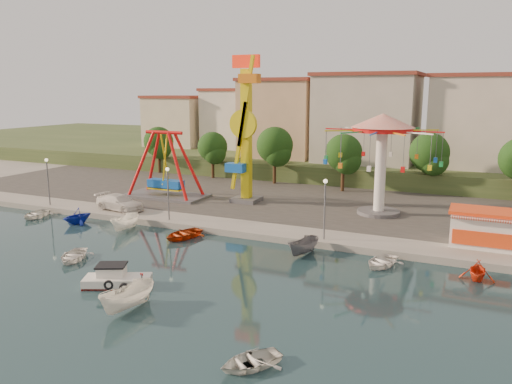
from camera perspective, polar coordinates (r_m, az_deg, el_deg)
The scene contains 33 objects.
ground at distance 36.22m, azimuth -10.94°, elevation -10.12°, with size 200.00×200.00×0.00m, color #122C32.
quay_deck at distance 92.37m, azimuth 11.80°, elevation 3.20°, with size 200.00×100.00×0.60m, color #9E998E.
asphalt_pad at distance 61.92m, azimuth 5.22°, elevation -0.32°, with size 90.00×28.00×0.01m, color #4C4944.
hill_terrace at distance 97.06m, azimuth 12.49°, elevation 4.27°, with size 200.00×60.00×3.00m, color #384C26.
pirate_ship_ride at distance 60.78m, azimuth -10.35°, elevation 2.95°, with size 10.00×5.00×8.00m.
kamikaze_tower at distance 56.42m, azimuth -1.14°, elevation 6.79°, with size 3.58×3.10×16.50m.
wave_swinger at distance 52.38m, azimuth 14.20°, elevation 5.64°, with size 11.60×11.60×10.40m.
booth_left at distance 45.15m, azimuth 24.56°, elevation -3.74°, with size 5.40×3.78×3.08m.
lamp_post_0 at distance 60.38m, azimuth -22.65°, elevation 0.95°, with size 0.14×0.14×5.00m, color #59595E.
lamp_post_1 at distance 49.99m, azimuth -10.00°, elevation -0.36°, with size 0.14×0.14×5.00m, color #59595E.
lamp_post_2 at distance 43.19m, azimuth 7.85°, elevation -2.17°, with size 0.14×0.14×5.00m, color #59595E.
tree_0 at distance 79.31m, azimuth -11.07°, elevation 5.66°, with size 4.60×4.60×7.19m.
tree_1 at distance 73.37m, azimuth -4.99°, elevation 5.16°, with size 4.35×4.35×6.80m.
tree_2 at distance 68.57m, azimuth 2.16°, elevation 5.36°, with size 5.02×5.02×7.85m.
tree_3 at distance 64.11m, azimuth 9.98°, elevation 4.45°, with size 4.68×4.68×7.32m.
tree_4 at distance 65.34m, azimuth 19.20°, elevation 4.28°, with size 4.86×4.86×7.60m.
building_0 at distance 90.71m, azimuth -11.65°, elevation 8.54°, with size 9.26×9.53×11.87m, color beige.
building_1 at distance 88.98m, azimuth -3.22°, elevation 7.66°, with size 12.33×9.01×8.63m, color silver.
building_2 at distance 84.18m, azimuth 5.00°, elevation 8.30°, with size 11.95×9.28×11.23m, color tan.
building_3 at distance 77.61m, azimuth 13.90°, elevation 7.00°, with size 12.59×10.50×9.20m, color beige.
building_4 at distance 79.70m, azimuth 23.97°, elevation 6.47°, with size 10.75×9.23×9.24m, color beige.
cabin_motorboat at distance 36.20m, azimuth -15.69°, elevation -9.65°, with size 4.81×3.50×1.59m.
rowboat_a at distance 42.44m, azimuth -20.19°, elevation -6.85°, with size 2.56×3.59×0.74m, color white.
rowboat_b at distance 25.58m, azimuth -0.68°, elevation -18.72°, with size 2.32×3.25×0.67m, color silver.
skiff at distance 32.04m, azimuth -14.44°, elevation -11.65°, with size 1.59×4.22×1.63m, color white.
van at distance 55.63m, azimuth -15.31°, elevation -1.15°, with size 2.34×5.77×1.67m, color silver.
moored_boat_0 at distance 57.90m, azimuth -23.90°, elevation -2.32°, with size 2.66×3.73×0.77m, color silver.
moored_boat_1 at distance 53.66m, azimuth -19.77°, elevation -2.57°, with size 2.67×3.10×1.63m, color #1225A2.
moored_boat_2 at distance 49.73m, azimuth -14.73°, elevation -3.41°, with size 1.48×3.92×1.51m, color white.
moored_boat_3 at distance 46.08m, azimuth -8.36°, elevation -4.76°, with size 2.87×4.02×0.83m, color #BB390E.
moored_boat_5 at distance 41.11m, azimuth 5.45°, elevation -6.25°, with size 1.41×3.76×1.45m, color slate.
moored_boat_6 at distance 39.75m, azimuth 14.11°, elevation -7.71°, with size 2.59×3.63×0.75m, color white.
moored_boat_7 at distance 39.14m, azimuth 24.00°, elevation -8.14°, with size 2.39×2.77×1.46m, color red.
Camera 1 is at (19.82, -27.29, 13.20)m, focal length 35.00 mm.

